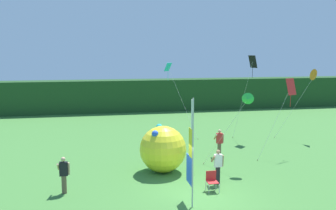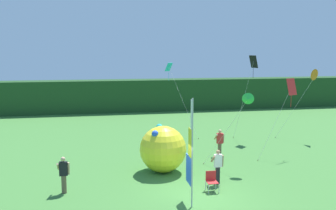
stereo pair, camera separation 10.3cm
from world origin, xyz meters
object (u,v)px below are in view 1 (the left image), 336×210
object	(u,v)px
kite_red_diamond_0	(290,89)
banner_flag	(191,154)
person_mid_field	(219,142)
folding_chair	(212,180)
person_near_banner	(218,166)
person_far_left	(64,174)
kite_black_diamond_3	(252,65)
inflatable_balloon	(163,149)
kite_cyan_diamond_1	(170,71)
kite_orange_delta_4	(315,75)
kite_green_delta_2	(248,99)

from	to	relation	value
kite_red_diamond_0	banner_flag	bearing A→B (deg)	-141.09
person_mid_field	folding_chair	size ratio (longest dim) A/B	1.84
person_near_banner	folding_chair	world-z (taller)	person_near_banner
folding_chair	kite_red_diamond_0	distance (m)	8.79
person_far_left	kite_black_diamond_3	world-z (taller)	kite_black_diamond_3
inflatable_balloon	kite_cyan_diamond_1	size ratio (longest dim) A/B	0.46
kite_red_diamond_0	kite_cyan_diamond_1	world-z (taller)	kite_cyan_diamond_1
person_near_banner	kite_orange_delta_4	bearing A→B (deg)	38.23
inflatable_balloon	kite_orange_delta_4	size ratio (longest dim) A/B	0.49
kite_red_diamond_0	kite_black_diamond_3	xyz separation A→B (m)	(-0.55, 4.44, 1.27)
kite_cyan_diamond_1	kite_green_delta_2	size ratio (longest dim) A/B	1.30
banner_flag	kite_green_delta_2	xyz separation A→B (m)	(4.06, 3.99, 1.62)
folding_chair	person_mid_field	bearing A→B (deg)	68.04
person_near_banner	banner_flag	bearing A→B (deg)	-131.64
banner_flag	person_far_left	bearing A→B (deg)	156.80
inflatable_balloon	kite_green_delta_2	distance (m)	5.13
person_mid_field	inflatable_balloon	world-z (taller)	inflatable_balloon
inflatable_balloon	kite_green_delta_2	bearing A→B (deg)	-4.79
person_far_left	kite_red_diamond_0	distance (m)	13.87
banner_flag	kite_cyan_diamond_1	size ratio (longest dim) A/B	0.83
banner_flag	inflatable_balloon	xyz separation A→B (m)	(-0.38, 4.36, -0.92)
person_near_banner	person_far_left	xyz separation A→B (m)	(-7.09, 0.12, 0.00)
banner_flag	kite_green_delta_2	world-z (taller)	banner_flag
banner_flag	kite_black_diamond_3	world-z (taller)	kite_black_diamond_3
person_mid_field	person_far_left	xyz separation A→B (m)	(-8.67, -4.34, 0.01)
banner_flag	kite_red_diamond_0	xyz separation A→B (m)	(7.70, 6.21, 1.88)
person_near_banner	person_mid_field	world-z (taller)	person_near_banner
inflatable_balloon	kite_red_diamond_0	xyz separation A→B (m)	(8.07, 1.85, 2.80)
inflatable_balloon	kite_orange_delta_4	world-z (taller)	kite_orange_delta_4
folding_chair	kite_red_diamond_0	size ratio (longest dim) A/B	0.19
kite_cyan_diamond_1	banner_flag	bearing A→B (deg)	-97.72
person_mid_field	kite_cyan_diamond_1	bearing A→B (deg)	101.03
kite_red_diamond_0	kite_green_delta_2	size ratio (longest dim) A/B	1.13
person_mid_field	person_far_left	world-z (taller)	person_far_left
person_far_left	kite_green_delta_2	bearing A→B (deg)	10.71
person_mid_field	kite_green_delta_2	size ratio (longest dim) A/B	0.40
folding_chair	kite_red_diamond_0	bearing A→B (deg)	37.68
person_near_banner	inflatable_balloon	size ratio (longest dim) A/B	0.68
person_near_banner	kite_black_diamond_3	bearing A→B (deg)	58.32
person_mid_field	kite_orange_delta_4	world-z (taller)	kite_orange_delta_4
person_mid_field	kite_red_diamond_0	bearing A→B (deg)	-4.91
kite_green_delta_2	kite_orange_delta_4	size ratio (longest dim) A/B	0.82
inflatable_balloon	kite_black_diamond_3	bearing A→B (deg)	39.91
person_near_banner	person_far_left	size ratio (longest dim) A/B	1.00
person_far_left	kite_orange_delta_4	world-z (taller)	kite_orange_delta_4
folding_chair	kite_orange_delta_4	bearing A→B (deg)	39.55
kite_cyan_diamond_1	kite_green_delta_2	bearing A→B (deg)	-78.41
person_far_left	banner_flag	bearing A→B (deg)	-23.20
person_near_banner	kite_orange_delta_4	size ratio (longest dim) A/B	0.33
person_near_banner	inflatable_balloon	distance (m)	3.20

